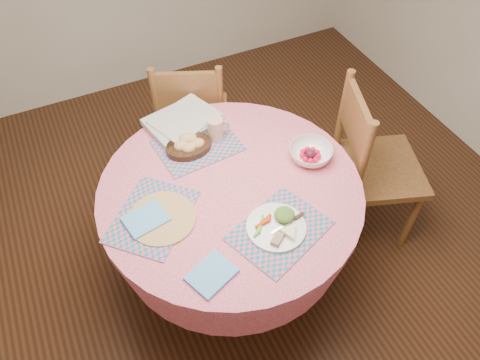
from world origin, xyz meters
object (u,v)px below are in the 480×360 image
object	(u,v)px
chair_back	(192,117)
latte_mug	(216,129)
dinner_plate	(279,226)
dining_table	(231,213)
wicker_trivet	(162,218)
bread_bowl	(189,145)
chair_right	(371,164)
fruit_bowl	(310,153)

from	to	relation	value
chair_back	latte_mug	distance (m)	0.59
dinner_plate	dining_table	bearing A→B (deg)	106.18
chair_back	dinner_plate	size ratio (longest dim) A/B	3.66
wicker_trivet	bread_bowl	xyz separation A→B (m)	(0.26, 0.35, 0.03)
bread_bowl	wicker_trivet	bearing A→B (deg)	-127.06
dining_table	chair_right	distance (m)	0.85
dining_table	dinner_plate	distance (m)	0.38
dining_table	wicker_trivet	world-z (taller)	wicker_trivet
dinner_plate	bread_bowl	xyz separation A→B (m)	(-0.17, 0.62, 0.01)
dining_table	latte_mug	xyz separation A→B (m)	(0.08, 0.33, 0.26)
chair_back	dinner_plate	xyz separation A→B (m)	(-0.03, -1.13, 0.28)
wicker_trivet	dinner_plate	size ratio (longest dim) A/B	1.16
bread_bowl	chair_right	bearing A→B (deg)	-19.12
bread_bowl	latte_mug	size ratio (longest dim) A/B	1.90
chair_back	chair_right	bearing A→B (deg)	154.53
chair_right	wicker_trivet	distance (m)	1.21
wicker_trivet	bread_bowl	distance (m)	0.44
latte_mug	chair_right	bearing A→B (deg)	-23.73
wicker_trivet	bread_bowl	size ratio (longest dim) A/B	1.30
chair_right	wicker_trivet	xyz separation A→B (m)	(-1.19, -0.03, 0.22)
dining_table	chair_back	xyz separation A→B (m)	(0.11, 0.83, -0.06)
dining_table	wicker_trivet	distance (m)	0.40
dining_table	chair_back	size ratio (longest dim) A/B	1.31
chair_right	chair_back	world-z (taller)	chair_right
chair_back	fruit_bowl	xyz separation A→B (m)	(0.32, -0.82, 0.29)
chair_right	wicker_trivet	bearing A→B (deg)	110.59
chair_back	latte_mug	size ratio (longest dim) A/B	7.80
latte_mug	chair_back	bearing A→B (deg)	85.51
wicker_trivet	latte_mug	xyz separation A→B (m)	(0.42, 0.37, 0.06)
dining_table	fruit_bowl	distance (m)	0.49
chair_back	fruit_bowl	bearing A→B (deg)	134.45
fruit_bowl	bread_bowl	bearing A→B (deg)	148.94
bread_bowl	fruit_bowl	xyz separation A→B (m)	(0.51, -0.31, -0.00)
chair_right	latte_mug	bearing A→B (deg)	85.44
dining_table	latte_mug	distance (m)	0.43
wicker_trivet	latte_mug	world-z (taller)	latte_mug
chair_right	latte_mug	world-z (taller)	chair_right
fruit_bowl	latte_mug	bearing A→B (deg)	137.57
bread_bowl	latte_mug	xyz separation A→B (m)	(0.16, 0.02, 0.03)
dinner_plate	fruit_bowl	xyz separation A→B (m)	(0.34, 0.31, 0.01)
dinner_plate	chair_back	bearing A→B (deg)	88.67
latte_mug	dinner_plate	bearing A→B (deg)	-88.87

